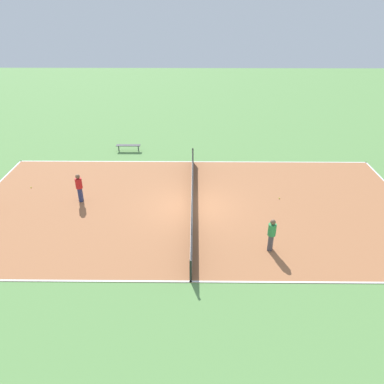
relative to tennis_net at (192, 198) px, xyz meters
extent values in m
plane|color=#60934C|center=(0.00, 0.00, -0.53)|extent=(80.00, 80.00, 0.00)
cube|color=#AD6B42|center=(0.00, 0.00, -0.52)|extent=(11.94, 23.65, 0.02)
cube|color=white|center=(-5.92, 0.00, -0.51)|extent=(0.10, 23.65, 0.00)
cube|color=white|center=(5.92, 0.00, -0.51)|extent=(0.10, 23.65, 0.00)
cube|color=white|center=(0.00, 0.00, -0.51)|extent=(11.94, 0.10, 0.00)
cylinder|color=black|center=(-5.82, 0.00, -0.01)|extent=(0.10, 0.10, 1.00)
cylinder|color=black|center=(5.82, 0.00, -0.01)|extent=(0.10, 0.10, 1.00)
cube|color=black|center=(0.00, 0.00, -0.03)|extent=(11.64, 0.03, 0.95)
cube|color=white|center=(0.00, 0.00, 0.41)|extent=(11.64, 0.04, 0.06)
cube|color=#333338|center=(-7.86, -4.68, -0.10)|extent=(0.36, 1.73, 0.04)
cylinder|color=#4C4C51|center=(-7.86, -5.39, -0.33)|extent=(0.08, 0.08, 0.41)
cylinder|color=#4C4C51|center=(-7.86, -3.97, -0.33)|extent=(0.08, 0.08, 0.41)
cube|color=#4C4C51|center=(3.79, 3.55, -0.11)|extent=(0.31, 0.28, 0.80)
cylinder|color=green|center=(3.79, 3.55, 0.57)|extent=(0.47, 0.47, 0.56)
sphere|color=brown|center=(3.79, 3.55, 0.97)|extent=(0.24, 0.24, 0.24)
cube|color=navy|center=(-0.52, -6.15, -0.10)|extent=(0.26, 0.21, 0.81)
cylinder|color=red|center=(-0.52, -6.15, 0.59)|extent=(0.37, 0.37, 0.57)
sphere|color=brown|center=(-0.52, -6.15, 1.00)|extent=(0.24, 0.24, 0.24)
sphere|color=#CCE033|center=(-0.86, 4.89, -0.48)|extent=(0.07, 0.07, 0.07)
sphere|color=#CCE033|center=(-2.04, -9.55, -0.48)|extent=(0.07, 0.07, 0.07)
camera|label=1|loc=(17.41, 0.16, 9.88)|focal=35.00mm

